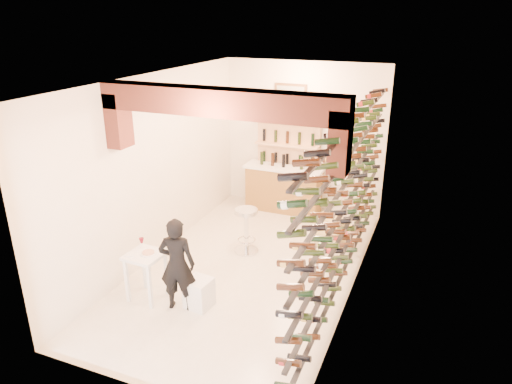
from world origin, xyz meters
TOP-DOWN VIEW (x-y plane):
  - ground at (0.00, 0.00)m, footprint 6.00×6.00m
  - room_shell at (0.00, -0.26)m, footprint 3.52×6.02m
  - wine_rack at (1.53, 0.00)m, footprint 0.32×5.70m
  - back_counter at (-0.30, 2.65)m, footprint 1.70×0.62m
  - back_shelving at (-0.30, 2.89)m, footprint 1.40×0.31m
  - tasting_table at (-1.10, -1.39)m, footprint 0.55×0.55m
  - white_stool at (-0.27, -1.29)m, footprint 0.40×0.40m
  - person at (-0.52, -1.43)m, footprint 0.60×0.48m
  - chrome_barstool at (-0.29, 0.54)m, footprint 0.43×0.43m
  - crate_lower at (1.07, 1.31)m, footprint 0.53×0.39m
  - crate_upper at (1.07, 1.31)m, footprint 0.60×0.50m

SIDE VIEW (x-z plane):
  - ground at x=0.00m, z-range 0.00..0.00m
  - crate_lower at x=1.07m, z-range 0.00..0.30m
  - white_stool at x=-0.27m, z-range 0.00..0.45m
  - crate_upper at x=1.07m, z-range 0.30..0.60m
  - chrome_barstool at x=-0.29m, z-range 0.07..0.91m
  - back_counter at x=-0.30m, z-range -0.11..1.18m
  - tasting_table at x=-1.10m, z-range 0.16..1.08m
  - person at x=-0.52m, z-range 0.00..1.44m
  - back_shelving at x=-0.30m, z-range -0.19..2.53m
  - wine_rack at x=1.53m, z-range 0.27..2.83m
  - room_shell at x=0.00m, z-range 0.65..3.86m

